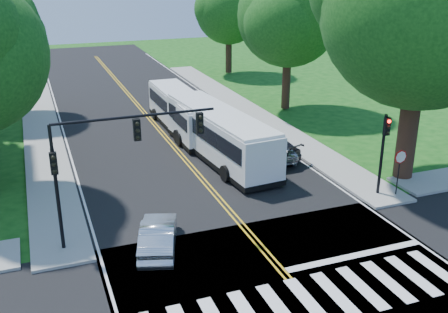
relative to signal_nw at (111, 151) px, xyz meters
name	(u,v)px	position (x,y,z in m)	size (l,w,h in m)	color
ground	(301,293)	(5.86, -6.43, -4.38)	(140.00, 140.00, 0.00)	#114411
road	(174,147)	(5.86, 11.57, -4.37)	(14.00, 96.00, 0.01)	black
cross_road	(301,293)	(5.86, -6.43, -4.37)	(60.00, 12.00, 0.01)	black
center_line	(160,130)	(5.86, 15.57, -4.36)	(0.36, 70.00, 0.01)	gold
edge_line_w	(66,141)	(-0.94, 15.57, -4.36)	(0.12, 70.00, 0.01)	silver
edge_line_e	(243,121)	(12.66, 15.57, -4.36)	(0.12, 70.00, 0.01)	silver
crosswalk	(308,301)	(5.86, -6.93, -4.36)	(12.60, 3.00, 0.01)	silver
stop_bar	(355,255)	(9.36, -4.83, -4.36)	(6.60, 0.40, 0.01)	silver
sidewalk_nw	(42,130)	(-2.44, 18.57, -4.30)	(2.60, 40.00, 0.15)	gray
sidewalk_ne	(246,109)	(14.16, 18.57, -4.30)	(2.60, 40.00, 0.15)	gray
tree_ne_big	(424,8)	(16.86, 1.57, 5.24)	(10.80, 10.80, 14.91)	#301E13
tree_east_mid	(289,15)	(17.36, 17.57, 3.48)	(8.40, 8.40, 11.93)	#301E13
tree_east_far	(229,11)	(18.36, 33.57, 2.48)	(7.20, 7.20, 10.34)	#301E13
signal_nw	(111,151)	(0.00, 0.00, 0.00)	(7.15, 0.46, 5.66)	black
signal_ne	(384,144)	(14.06, 0.01, -1.41)	(0.30, 0.46, 4.40)	black
stop_sign	(400,162)	(14.86, -0.45, -2.35)	(0.76, 0.08, 2.53)	black
bus_lead	(219,134)	(7.99, 8.50, -2.73)	(3.72, 12.20, 3.11)	white
bus_follow	(182,111)	(7.44, 14.97, -2.87)	(2.75, 10.99, 2.83)	white
hatchback	(158,235)	(1.56, -1.35, -3.67)	(1.47, 4.22, 1.39)	silver
suv	(267,149)	(10.78, 7.25, -3.68)	(2.27, 4.92, 1.37)	#B3B5BA
dark_sedan	(268,147)	(11.04, 7.53, -3.69)	(1.90, 4.66, 1.35)	black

